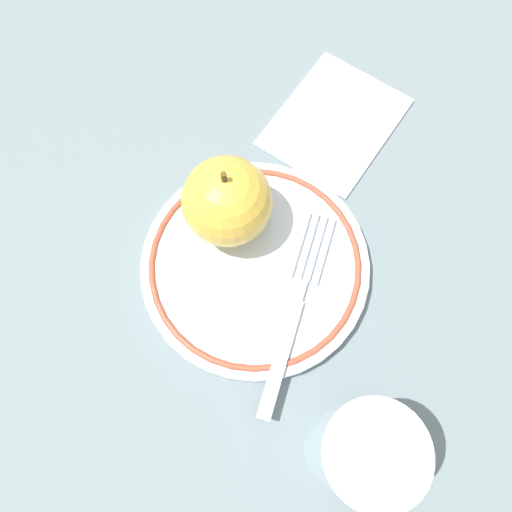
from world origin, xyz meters
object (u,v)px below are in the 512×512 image
at_px(plate, 256,266).
at_px(napkin_folded, 335,121).
at_px(apple_red_whole, 227,202).
at_px(drinking_glass, 360,450).
at_px(fork, 293,316).

distance_m(plate, napkin_folded, 0.18).
bearing_deg(apple_red_whole, drinking_glass, 151.33).
bearing_deg(napkin_folded, fork, 111.16).
height_order(fork, drinking_glass, drinking_glass).
bearing_deg(napkin_folded, plate, 97.48).
bearing_deg(drinking_glass, fork, -33.42).
bearing_deg(plate, fork, 157.67).
bearing_deg(plate, drinking_glass, 150.30).
distance_m(drinking_glass, napkin_folded, 0.33).
relative_size(fork, drinking_glass, 1.63).
relative_size(drinking_glass, napkin_folded, 0.82).
bearing_deg(fork, drinking_glass, -140.76).
bearing_deg(plate, apple_red_whole, -25.04).
distance_m(fork, drinking_glass, 0.12).
xyz_separation_m(apple_red_whole, drinking_glass, (-0.20, 0.11, 0.00)).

